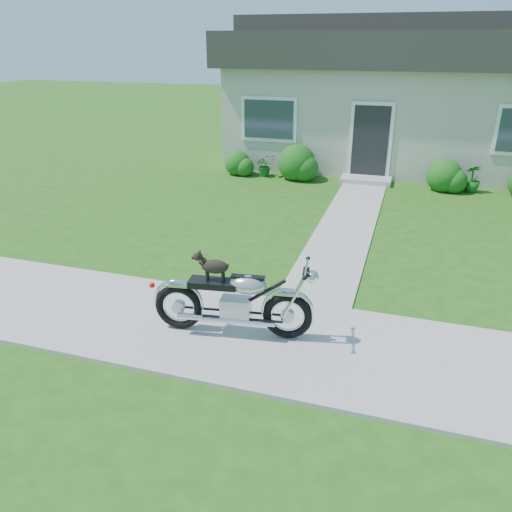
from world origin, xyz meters
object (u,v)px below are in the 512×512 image
at_px(house, 430,95).
at_px(potted_plant_right, 473,178).
at_px(potted_plant_left, 265,165).
at_px(motorcycle_with_dog, 235,300).

bearing_deg(house, potted_plant_right, -69.45).
height_order(potted_plant_left, potted_plant_right, potted_plant_right).
height_order(house, potted_plant_left, house).
height_order(potted_plant_left, motorcycle_with_dog, motorcycle_with_dog).
bearing_deg(potted_plant_right, potted_plant_left, 180.00).
bearing_deg(potted_plant_right, house, 110.55).
relative_size(potted_plant_right, motorcycle_with_dog, 0.33).
bearing_deg(potted_plant_right, motorcycle_with_dog, -112.82).
distance_m(potted_plant_left, potted_plant_right, 5.77).
relative_size(house, potted_plant_right, 17.09).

